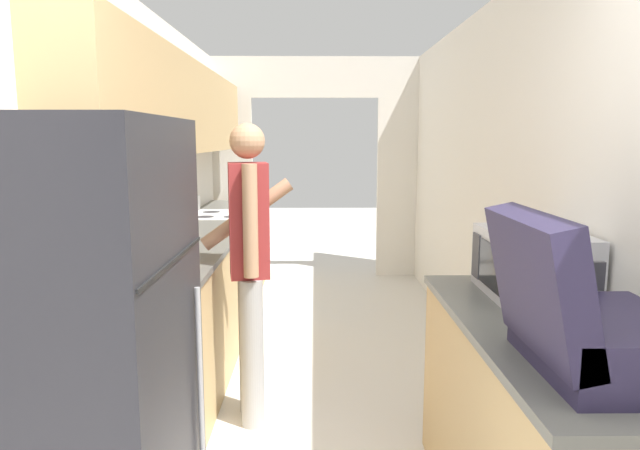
{
  "coord_description": "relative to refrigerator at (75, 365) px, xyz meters",
  "views": [
    {
      "loc": [
        -0.0,
        -1.12,
        1.6
      ],
      "look_at": [
        0.03,
        2.64,
        1.02
      ],
      "focal_mm": 32.0,
      "sensor_mm": 36.0,
      "label": 1
    }
  ],
  "objects": [
    {
      "name": "suitcase",
      "position": [
        1.61,
        -0.24,
        0.23
      ],
      "size": [
        0.51,
        0.56,
        0.48
      ],
      "color": "#231E38",
      "rests_on": "counter_right"
    },
    {
      "name": "wall_far_with_doorway",
      "position": [
        0.82,
        4.71,
        0.59
      ],
      "size": [
        2.73,
        0.06,
        2.5
      ],
      "color": "white",
      "rests_on": "ground_plane"
    },
    {
      "name": "counter_right",
      "position": [
        1.68,
        0.17,
        -0.38
      ],
      "size": [
        0.62,
        1.58,
        0.91
      ],
      "color": "tan",
      "rests_on": "ground_plane"
    },
    {
      "name": "range_oven",
      "position": [
        -0.04,
        3.33,
        -0.37
      ],
      "size": [
        0.66,
        0.76,
        1.05
      ],
      "color": "white",
      "rests_on": "ground_plane"
    },
    {
      "name": "wall_left",
      "position": [
        -0.3,
        1.84,
        0.66
      ],
      "size": [
        0.38,
        7.81,
        2.5
      ],
      "color": "white",
      "rests_on": "ground_plane"
    },
    {
      "name": "refrigerator",
      "position": [
        0.0,
        0.0,
        0.0
      ],
      "size": [
        0.73,
        0.84,
        1.67
      ],
      "color": "black",
      "rests_on": "ground_plane"
    },
    {
      "name": "counter_left",
      "position": [
        -0.05,
        2.29,
        -0.38
      ],
      "size": [
        0.62,
        4.11,
        0.91
      ],
      "color": "tan",
      "rests_on": "ground_plane"
    },
    {
      "name": "wall_right",
      "position": [
        2.01,
        1.37,
        0.42
      ],
      "size": [
        0.06,
        7.81,
        2.5
      ],
      "color": "white",
      "rests_on": "ground_plane"
    },
    {
      "name": "person",
      "position": [
        0.45,
        1.24,
        0.07
      ],
      "size": [
        0.54,
        0.42,
        1.68
      ],
      "rotation": [
        0.0,
        0.0,
        1.74
      ],
      "color": "#9E9E9E",
      "rests_on": "ground_plane"
    },
    {
      "name": "microwave",
      "position": [
        1.77,
        0.58,
        0.22
      ],
      "size": [
        0.39,
        0.54,
        0.29
      ],
      "color": "#B7B7BC",
      "rests_on": "counter_right"
    }
  ]
}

